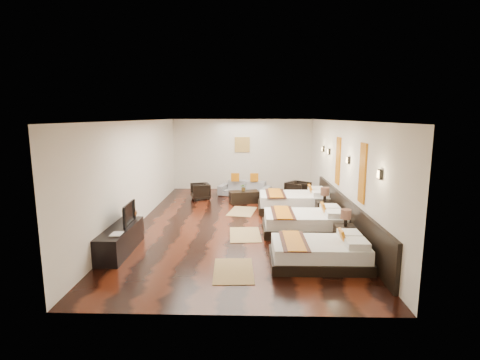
{
  "coord_description": "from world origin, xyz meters",
  "views": [
    {
      "loc": [
        0.29,
        -9.7,
        2.91
      ],
      "look_at": [
        0.02,
        0.59,
        1.1
      ],
      "focal_mm": 27.18,
      "sensor_mm": 36.0,
      "label": 1
    }
  ],
  "objects_px": {
    "bed_far": "(295,202)",
    "sofa": "(245,189)",
    "tv": "(126,214)",
    "coffee_table": "(244,197)",
    "bed_near": "(320,253)",
    "nightstand_a": "(345,234)",
    "figurine": "(130,211)",
    "tv_console": "(120,240)",
    "bed_mid": "(305,222)",
    "armchair_left": "(200,191)",
    "book": "(111,234)",
    "nightstand_b": "(324,208)",
    "armchair_right": "(298,191)",
    "table_plant": "(244,187)"
  },
  "relations": [
    {
      "from": "sofa",
      "to": "bed_near",
      "type": "bearing_deg",
      "value": -58.37
    },
    {
      "from": "bed_mid",
      "to": "tv_console",
      "type": "distance_m",
      "value": 4.43
    },
    {
      "from": "nightstand_b",
      "to": "armchair_right",
      "type": "distance_m",
      "value": 2.37
    },
    {
      "from": "nightstand_b",
      "to": "armchair_right",
      "type": "relative_size",
      "value": 1.26
    },
    {
      "from": "bed_mid",
      "to": "coffee_table",
      "type": "bearing_deg",
      "value": 116.19
    },
    {
      "from": "book",
      "to": "sofa",
      "type": "bearing_deg",
      "value": 67.07
    },
    {
      "from": "bed_mid",
      "to": "figurine",
      "type": "distance_m",
      "value": 4.28
    },
    {
      "from": "bed_mid",
      "to": "nightstand_b",
      "type": "xyz_separation_m",
      "value": [
        0.75,
        1.32,
        0.05
      ]
    },
    {
      "from": "figurine",
      "to": "tv_console",
      "type": "bearing_deg",
      "value": -90.0
    },
    {
      "from": "sofa",
      "to": "armchair_right",
      "type": "bearing_deg",
      "value": -0.45
    },
    {
      "from": "bed_mid",
      "to": "book",
      "type": "relative_size",
      "value": 6.84
    },
    {
      "from": "armchair_right",
      "to": "table_plant",
      "type": "distance_m",
      "value": 1.96
    },
    {
      "from": "bed_mid",
      "to": "tv",
      "type": "relative_size",
      "value": 2.48
    },
    {
      "from": "book",
      "to": "bed_far",
      "type": "bearing_deg",
      "value": 44.29
    },
    {
      "from": "armchair_left",
      "to": "table_plant",
      "type": "distance_m",
      "value": 1.62
    },
    {
      "from": "armchair_left",
      "to": "bed_mid",
      "type": "bearing_deg",
      "value": 21.71
    },
    {
      "from": "tv_console",
      "to": "tv",
      "type": "xyz_separation_m",
      "value": [
        0.05,
        0.27,
        0.51
      ]
    },
    {
      "from": "armchair_right",
      "to": "table_plant",
      "type": "height_order",
      "value": "table_plant"
    },
    {
      "from": "bed_mid",
      "to": "table_plant",
      "type": "height_order",
      "value": "bed_mid"
    },
    {
      "from": "table_plant",
      "to": "bed_far",
      "type": "bearing_deg",
      "value": -34.02
    },
    {
      "from": "bed_near",
      "to": "nightstand_a",
      "type": "bearing_deg",
      "value": 53.81
    },
    {
      "from": "figurine",
      "to": "nightstand_b",
      "type": "bearing_deg",
      "value": 22.23
    },
    {
      "from": "tv",
      "to": "coffee_table",
      "type": "xyz_separation_m",
      "value": [
        2.57,
        4.37,
        -0.59
      ]
    },
    {
      "from": "bed_far",
      "to": "figurine",
      "type": "relative_size",
      "value": 6.76
    },
    {
      "from": "book",
      "to": "coffee_table",
      "type": "relative_size",
      "value": 0.3
    },
    {
      "from": "bed_mid",
      "to": "table_plant",
      "type": "xyz_separation_m",
      "value": [
        -1.6,
        3.25,
        0.26
      ]
    },
    {
      "from": "tv_console",
      "to": "armchair_left",
      "type": "bearing_deg",
      "value": 78.32
    },
    {
      "from": "figurine",
      "to": "bed_near",
      "type": "bearing_deg",
      "value": -17.31
    },
    {
      "from": "tv",
      "to": "armchair_right",
      "type": "distance_m",
      "value": 6.57
    },
    {
      "from": "figurine",
      "to": "bed_mid",
      "type": "bearing_deg",
      "value": 9.48
    },
    {
      "from": "bed_near",
      "to": "coffee_table",
      "type": "distance_m",
      "value": 5.45
    },
    {
      "from": "bed_far",
      "to": "tv",
      "type": "xyz_separation_m",
      "value": [
        -4.15,
        -3.33,
        0.5
      ]
    },
    {
      "from": "sofa",
      "to": "armchair_left",
      "type": "relative_size",
      "value": 2.98
    },
    {
      "from": "coffee_table",
      "to": "armchair_left",
      "type": "bearing_deg",
      "value": 163.8
    },
    {
      "from": "nightstand_b",
      "to": "coffee_table",
      "type": "distance_m",
      "value": 3.0
    },
    {
      "from": "bed_near",
      "to": "figurine",
      "type": "distance_m",
      "value": 4.42
    },
    {
      "from": "coffee_table",
      "to": "bed_near",
      "type": "bearing_deg",
      "value": -73.18
    },
    {
      "from": "tv",
      "to": "coffee_table",
      "type": "distance_m",
      "value": 5.1
    },
    {
      "from": "bed_far",
      "to": "sofa",
      "type": "distance_m",
      "value": 2.62
    },
    {
      "from": "tv_console",
      "to": "book",
      "type": "bearing_deg",
      "value": -90.0
    },
    {
      "from": "tv",
      "to": "coffee_table",
      "type": "relative_size",
      "value": 0.83
    },
    {
      "from": "tv_console",
      "to": "coffee_table",
      "type": "relative_size",
      "value": 1.8
    },
    {
      "from": "tv",
      "to": "armchair_right",
      "type": "relative_size",
      "value": 1.15
    },
    {
      "from": "nightstand_b",
      "to": "bed_far",
      "type": "bearing_deg",
      "value": 131.34
    },
    {
      "from": "bed_near",
      "to": "armchair_right",
      "type": "relative_size",
      "value": 2.65
    },
    {
      "from": "tv_console",
      "to": "book",
      "type": "distance_m",
      "value": 0.57
    },
    {
      "from": "nightstand_a",
      "to": "bed_mid",
      "type": "bearing_deg",
      "value": 127.35
    },
    {
      "from": "nightstand_b",
      "to": "armchair_left",
      "type": "height_order",
      "value": "nightstand_b"
    },
    {
      "from": "tv_console",
      "to": "tv",
      "type": "bearing_deg",
      "value": 79.4
    },
    {
      "from": "armchair_right",
      "to": "table_plant",
      "type": "xyz_separation_m",
      "value": [
        -1.9,
        -0.4,
        0.2
      ]
    }
  ]
}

